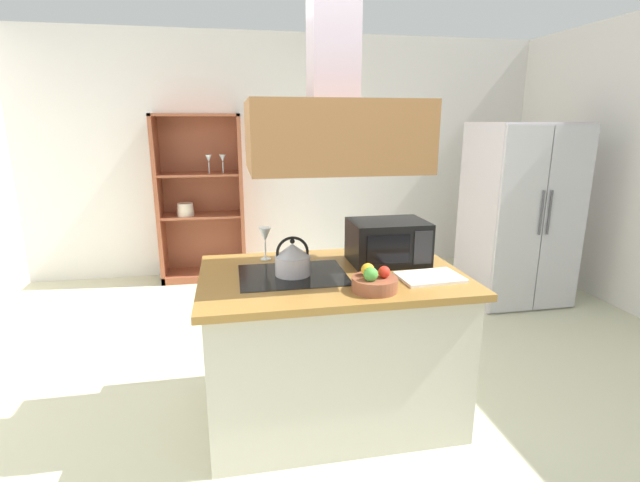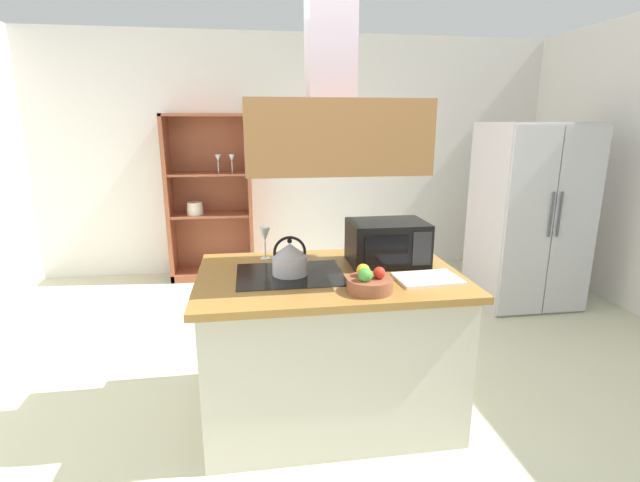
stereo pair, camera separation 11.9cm
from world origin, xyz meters
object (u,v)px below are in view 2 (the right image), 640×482
kettle (290,259)px  cutting_board (428,279)px  refrigerator (529,216)px  microwave (387,242)px  wine_glass_on_counter (265,236)px  fruit_bowl (369,282)px  dish_cabinet (211,207)px

kettle → cutting_board: size_ratio=0.66×
refrigerator → microwave: refrigerator is taller
wine_glass_on_counter → fruit_bowl: (0.50, -0.66, -0.10)m
cutting_board → wine_glass_on_counter: wine_glass_on_counter is taller
kettle → microwave: size_ratio=0.48×
kettle → wine_glass_on_counter: (-0.13, 0.34, 0.06)m
microwave → fruit_bowl: microwave is taller
dish_cabinet → microwave: size_ratio=3.97×
dish_cabinet → kettle: dish_cabinet is taller
dish_cabinet → refrigerator: bearing=-22.4°
refrigerator → cutting_board: size_ratio=5.12×
refrigerator → wine_glass_on_counter: size_ratio=8.45×
refrigerator → microwave: size_ratio=3.78×
kettle → wine_glass_on_counter: bearing=110.7°
dish_cabinet → fruit_bowl: dish_cabinet is taller
kettle → fruit_bowl: kettle is taller
kettle → microwave: 0.62m
dish_cabinet → kettle: 2.87m
cutting_board → fruit_bowl: bearing=-161.8°
microwave → cutting_board: bearing=-69.5°
dish_cabinet → wine_glass_on_counter: bearing=-77.7°
refrigerator → kettle: refrigerator is taller
kettle → cutting_board: kettle is taller
microwave → fruit_bowl: 0.52m
dish_cabinet → wine_glass_on_counter: dish_cabinet is taller
wine_glass_on_counter → kettle: bearing=-69.3°
refrigerator → dish_cabinet: 3.34m
dish_cabinet → microwave: 2.95m
dish_cabinet → microwave: (1.27, -2.65, 0.22)m
dish_cabinet → wine_glass_on_counter: (0.53, -2.45, 0.24)m
dish_cabinet → wine_glass_on_counter: 2.52m
microwave → kettle: bearing=-167.0°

